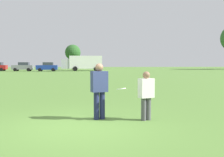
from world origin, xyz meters
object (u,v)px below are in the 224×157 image
player_thrower (99,88)px  box_truck (83,63)px  parked_car_center (23,67)px  parked_car_mid_right (47,67)px  player_defender (146,93)px  frisbee (121,89)px

player_thrower → box_truck: (-2.45, 46.31, 0.79)m
parked_car_center → parked_car_mid_right: (5.17, -1.30, 0.00)m
player_thrower → parked_car_mid_right: bearing=102.1°
player_thrower → parked_car_center: bearing=107.9°
parked_car_center → box_truck: bearing=3.8°
player_defender → box_truck: bearing=94.7°
player_defender → parked_car_mid_right: size_ratio=0.34×
frisbee → box_truck: bearing=93.8°
player_thrower → player_defender: bearing=-9.2°
player_thrower → parked_car_mid_right: parked_car_mid_right is taller
player_thrower → player_defender: 1.42m
frisbee → parked_car_center: (-15.32, 45.73, -0.03)m
player_defender → parked_car_mid_right: 45.74m
parked_car_center → parked_car_mid_right: bearing=-14.2°
player_defender → frisbee: player_defender is taller
player_defender → frisbee: (-0.75, -0.01, 0.14)m
parked_car_mid_right → player_defender: bearing=-76.2°
player_defender → frisbee: size_ratio=5.35×
parked_car_mid_right → box_truck: (7.06, 2.11, 0.83)m
player_thrower → player_defender: (1.39, -0.22, -0.14)m
frisbee → player_defender: bearing=0.4°
parked_car_mid_right → box_truck: bearing=16.7°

